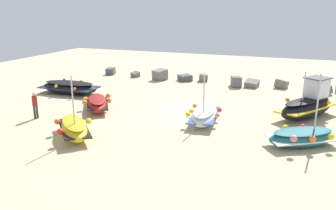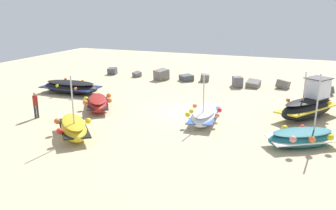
# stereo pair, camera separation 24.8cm
# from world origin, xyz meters

# --- Properties ---
(ground_plane) EXTENTS (58.31, 58.31, 0.00)m
(ground_plane) POSITION_xyz_m (0.00, 0.00, 0.00)
(ground_plane) COLOR #C6B289
(fishing_boat_0) EXTENTS (2.19, 4.15, 3.18)m
(fishing_boat_0) POSITION_xyz_m (1.71, -1.54, 0.47)
(fishing_boat_0) COLOR white
(fishing_boat_0) RESTS_ON ground_plane
(fishing_boat_1) EXTENTS (3.10, 3.77, 1.04)m
(fishing_boat_1) POSITION_xyz_m (-6.02, -1.70, 0.49)
(fishing_boat_1) COLOR maroon
(fishing_boat_1) RESTS_ON ground_plane
(fishing_boat_2) EXTENTS (3.53, 3.65, 3.62)m
(fishing_boat_2) POSITION_xyz_m (-4.41, -6.67, 0.52)
(fishing_boat_2) COLOR gold
(fishing_boat_2) RESTS_ON ground_plane
(fishing_boat_3) EXTENTS (4.21, 5.20, 3.21)m
(fishing_boat_3) POSITION_xyz_m (7.81, 1.81, 0.86)
(fishing_boat_3) COLOR black
(fishing_boat_3) RESTS_ON ground_plane
(fishing_boat_4) EXTENTS (5.08, 2.57, 1.00)m
(fishing_boat_4) POSITION_xyz_m (-10.79, 1.60, 0.53)
(fishing_boat_4) COLOR black
(fishing_boat_4) RESTS_ON ground_plane
(fishing_boat_5) EXTENTS (3.96, 3.29, 3.88)m
(fishing_boat_5) POSITION_xyz_m (7.50, -3.44, 0.48)
(fishing_boat_5) COLOR #1E6670
(fishing_boat_5) RESTS_ON ground_plane
(person_walking) EXTENTS (0.32, 0.32, 1.73)m
(person_walking) POSITION_xyz_m (-8.74, -4.77, 1.00)
(person_walking) COLOR #2D2D38
(person_walking) RESTS_ON ground_plane
(breakwater_rocks) EXTENTS (23.90, 2.67, 1.29)m
(breakwater_rocks) POSITION_xyz_m (1.13, 9.71, 0.40)
(breakwater_rocks) COLOR #4C5156
(breakwater_rocks) RESTS_ON ground_plane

